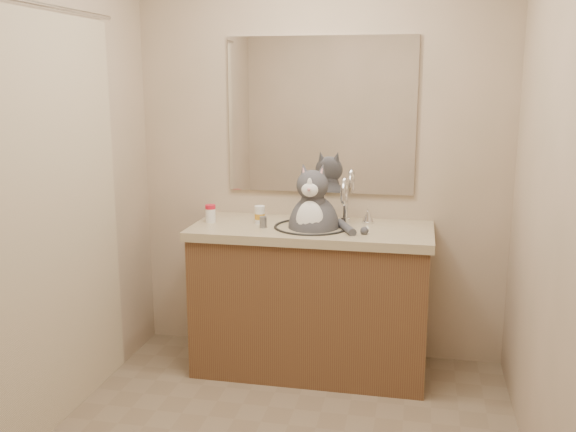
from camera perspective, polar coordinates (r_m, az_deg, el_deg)
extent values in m
cube|color=#C4A990|center=(3.81, 2.91, 5.16)|extent=(2.20, 0.01, 2.40)
cube|color=#C4A990|center=(1.43, -12.95, -6.78)|extent=(2.20, 0.01, 2.40)
cube|color=#C4A990|center=(3.03, -22.19, 2.52)|extent=(0.01, 2.50, 2.40)
cube|color=#C4A990|center=(2.58, 23.28, 0.89)|extent=(0.01, 2.50, 2.40)
cube|color=brown|center=(3.71, 2.07, -7.72)|extent=(1.30, 0.55, 0.80)
cube|color=tan|center=(3.59, 2.13, -1.33)|extent=(1.34, 0.59, 0.05)
torus|color=black|center=(3.57, 2.08, -0.98)|extent=(0.42, 0.42, 0.02)
ellipsoid|color=white|center=(3.59, 2.07, -2.18)|extent=(0.40, 0.40, 0.15)
cylinder|color=silver|center=(3.69, 5.14, 0.97)|extent=(0.03, 0.03, 0.18)
torus|color=silver|center=(3.61, 5.04, 2.18)|extent=(0.03, 0.16, 0.16)
cone|color=silver|center=(3.69, 7.13, 0.12)|extent=(0.06, 0.06, 0.08)
cube|color=white|center=(3.77, 2.90, 8.90)|extent=(1.10, 0.02, 0.90)
cube|color=beige|center=(3.12, -20.05, -0.81)|extent=(0.01, 1.20, 1.90)
cylinder|color=silver|center=(3.07, -21.41, 17.14)|extent=(0.02, 1.30, 0.02)
ellipsoid|color=#45454A|center=(3.58, 2.30, -1.18)|extent=(0.30, 0.33, 0.39)
ellipsoid|color=white|center=(3.46, 1.96, -0.61)|extent=(0.16, 0.09, 0.24)
ellipsoid|color=#45454A|center=(3.48, 2.19, 2.75)|extent=(0.18, 0.16, 0.17)
ellipsoid|color=white|center=(3.42, 1.95, 2.33)|extent=(0.09, 0.05, 0.07)
sphere|color=#D88C8C|center=(3.39, 1.86, 2.37)|extent=(0.02, 0.02, 0.02)
cone|color=#45454A|center=(3.49, 1.45, 4.09)|extent=(0.08, 0.06, 0.08)
cone|color=#45454A|center=(3.47, 3.04, 4.03)|extent=(0.08, 0.06, 0.08)
cylinder|color=#45454A|center=(3.50, 5.17, -1.01)|extent=(0.14, 0.25, 0.04)
cylinder|color=white|center=(3.71, -6.90, 0.05)|extent=(0.07, 0.07, 0.08)
cylinder|color=red|center=(3.70, -6.92, 0.82)|extent=(0.07, 0.07, 0.02)
cylinder|color=white|center=(3.66, -2.53, -0.03)|extent=(0.06, 0.06, 0.08)
cylinder|color=gold|center=(3.66, -2.53, -0.03)|extent=(0.06, 0.06, 0.03)
cylinder|color=white|center=(3.65, -2.54, 0.75)|extent=(0.06, 0.06, 0.02)
cylinder|color=slate|center=(3.55, -2.23, -0.55)|extent=(0.04, 0.04, 0.06)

